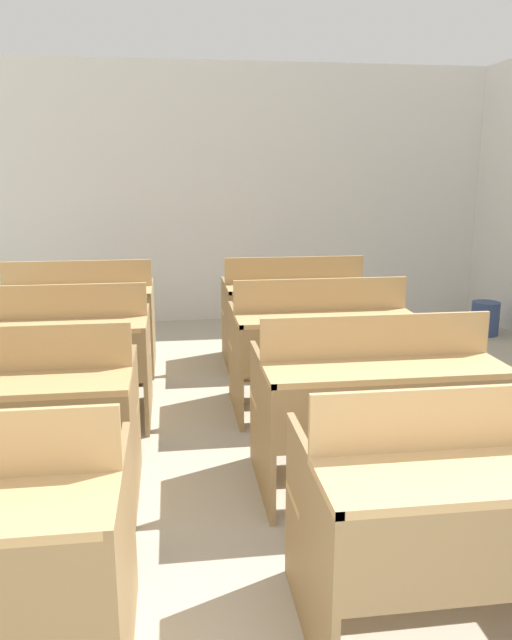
# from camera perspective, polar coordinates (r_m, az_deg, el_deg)

# --- Properties ---
(wall_back) EXTENTS (6.52, 0.06, 2.75)m
(wall_back) POSITION_cam_1_polar(r_m,az_deg,el_deg) (6.89, -5.55, 11.25)
(wall_back) COLOR silver
(wall_back) RESTS_ON ground_plane
(bench_front_right) EXTENTS (1.19, 0.74, 0.93)m
(bench_front_right) POSITION_cam_1_polar(r_m,az_deg,el_deg) (2.39, 19.44, -15.97)
(bench_front_right) COLOR #997B51
(bench_front_right) RESTS_ON ground_plane
(bench_second_left) EXTENTS (1.19, 0.74, 0.93)m
(bench_second_left) POSITION_cam_1_polar(r_m,az_deg,el_deg) (3.24, -21.72, -8.27)
(bench_second_left) COLOR olive
(bench_second_left) RESTS_ON ground_plane
(bench_second_right) EXTENTS (1.19, 0.74, 0.93)m
(bench_second_right) POSITION_cam_1_polar(r_m,az_deg,el_deg) (3.29, 10.80, -7.18)
(bench_second_right) COLOR #97794F
(bench_second_right) RESTS_ON ground_plane
(bench_third_left) EXTENTS (1.19, 0.74, 0.93)m
(bench_third_left) POSITION_cam_1_polar(r_m,az_deg,el_deg) (4.25, -17.84, -2.88)
(bench_third_left) COLOR #94764C
(bench_third_left) RESTS_ON ground_plane
(bench_third_right) EXTENTS (1.19, 0.74, 0.93)m
(bench_third_right) POSITION_cam_1_polar(r_m,az_deg,el_deg) (4.30, 5.92, -2.12)
(bench_third_right) COLOR #94764C
(bench_third_right) RESTS_ON ground_plane
(bench_back_left) EXTENTS (1.19, 0.74, 0.93)m
(bench_back_left) POSITION_cam_1_polar(r_m,az_deg,el_deg) (5.31, -15.83, 0.45)
(bench_back_left) COLOR #96774D
(bench_back_left) RESTS_ON ground_plane
(bench_back_right) EXTENTS (1.19, 0.74, 0.93)m
(bench_back_right) POSITION_cam_1_polar(r_m,az_deg,el_deg) (5.35, 3.54, 1.03)
(bench_back_right) COLOR olive
(bench_back_right) RESTS_ON ground_plane
(wastepaper_bin) EXTENTS (0.28, 0.28, 0.34)m
(wastepaper_bin) POSITION_cam_1_polar(r_m,az_deg,el_deg) (6.76, 20.21, 0.15)
(wastepaper_bin) COLOR #33477A
(wastepaper_bin) RESTS_ON ground_plane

